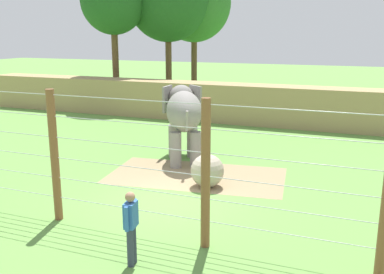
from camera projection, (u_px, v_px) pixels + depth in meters
name	position (u px, v px, depth m)	size (l,w,h in m)	color
ground_plane	(166.00, 200.00, 13.27)	(120.00, 120.00, 0.00)	#609342
dirt_patch	(196.00, 176.00, 15.49)	(6.14, 3.28, 0.01)	#937F5B
embankment_wall	(259.00, 105.00, 24.16)	(36.00, 1.80, 2.14)	tan
elephant	(184.00, 113.00, 17.00)	(2.56, 3.52, 2.84)	gray
enrichment_ball	(207.00, 171.00, 14.26)	(1.09, 1.09, 1.09)	tan
cable_fence	(125.00, 164.00, 10.73)	(12.83, 0.22, 3.54)	brown
zookeeper	(131.00, 225.00, 9.36)	(0.27, 0.58, 1.67)	#33384C
tree_far_left	(113.00, 1.00, 28.87)	(4.30, 4.30, 9.30)	brown
tree_behind_wall	(194.00, 3.00, 32.31)	(5.44, 5.44, 9.93)	brown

